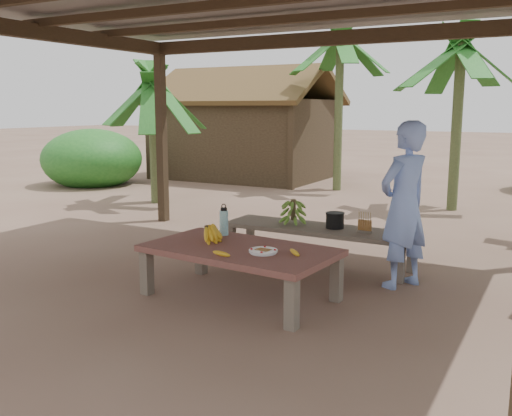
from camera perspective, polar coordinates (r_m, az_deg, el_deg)
The scene contains 17 objects.
ground at distance 5.99m, azimuth -1.41°, elevation -7.58°, with size 80.00×80.00×0.00m, color brown.
pavilion at distance 5.79m, azimuth -1.73°, elevation 19.63°, with size 6.60×5.60×2.95m.
work_table at distance 5.46m, azimuth -1.64°, elevation -4.60°, with size 1.88×1.15×0.50m.
bench at distance 6.63m, azimuth 6.21°, elevation -2.37°, with size 2.20×0.61×0.45m.
ripe_banana_bunch at distance 5.67m, azimuth -4.97°, elevation -2.47°, with size 0.30×0.25×0.18m, color yellow, non-canonical shape.
plate at distance 5.21m, azimuth 0.73°, elevation -4.35°, with size 0.26×0.26×0.04m.
loose_banana_front at distance 5.13m, azimuth -3.48°, elevation -4.58°, with size 0.04×0.17×0.04m, color yellow.
loose_banana_side at distance 5.17m, azimuth 3.90°, elevation -4.46°, with size 0.04×0.16×0.04m, color yellow.
water_flask at distance 5.93m, azimuth -3.23°, elevation -1.39°, with size 0.09×0.09×0.33m.
green_banana_stalk at distance 6.72m, azimuth 3.74°, elevation -0.33°, with size 0.28×0.28×0.31m, color #598C2D, non-canonical shape.
cooking_pot at distance 6.57m, azimuth 7.90°, elevation -1.26°, with size 0.21×0.21×0.17m, color black.
skewer_rack at distance 6.35m, azimuth 10.83°, elevation -1.43°, with size 0.18×0.08×0.24m, color #A57F47, non-canonical shape.
woman at distance 5.91m, azimuth 14.58°, elevation 0.27°, with size 0.62×0.40×1.69m, color #7D9BED.
hut at distance 14.91m, azimuth -0.96°, elevation 7.32°, with size 4.40×3.43×2.85m.
banana_plant_n at distance 10.68m, azimuth 19.79°, elevation 13.79°, with size 1.80×1.80×3.11m.
banana_plant_nw at distance 12.72m, azimuth 8.42°, elevation 15.48°, with size 1.80×1.80×3.54m.
banana_plant_w at distance 11.00m, azimuth -10.29°, elevation 10.84°, with size 1.80×1.80×2.47m.
Camera 1 is at (2.87, -4.94, 1.81)m, focal length 40.00 mm.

